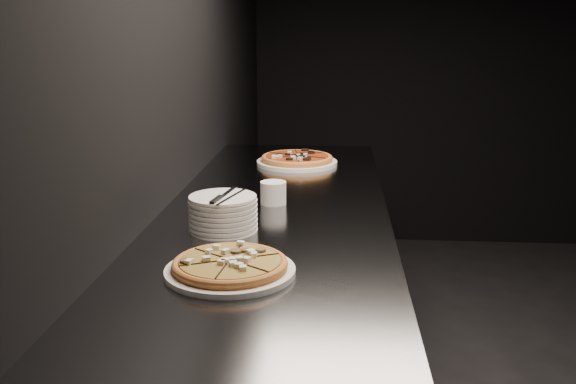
# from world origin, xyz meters

# --- Properties ---
(wall_left) EXTENTS (0.02, 5.00, 2.80)m
(wall_left) POSITION_xyz_m (-2.50, 0.00, 1.40)
(wall_left) COLOR black
(wall_left) RESTS_ON floor
(counter) EXTENTS (0.74, 2.44, 0.92)m
(counter) POSITION_xyz_m (-2.13, 0.00, 0.46)
(counter) COLOR slate
(counter) RESTS_ON floor
(pizza_mushroom) EXTENTS (0.38, 0.38, 0.04)m
(pizza_mushroom) POSITION_xyz_m (-2.19, -0.56, 0.94)
(pizza_mushroom) COLOR white
(pizza_mushroom) RESTS_ON counter
(pizza_tomato) EXTENTS (0.41, 0.41, 0.04)m
(pizza_tomato) POSITION_xyz_m (-2.11, 0.75, 0.94)
(pizza_tomato) COLOR white
(pizza_tomato) RESTS_ON counter
(plate_stack) EXTENTS (0.20, 0.20, 0.10)m
(plate_stack) POSITION_xyz_m (-2.26, -0.22, 0.97)
(plate_stack) COLOR white
(plate_stack) RESTS_ON counter
(cutlery) EXTENTS (0.10, 0.21, 0.01)m
(cutlery) POSITION_xyz_m (-2.25, -0.23, 1.03)
(cutlery) COLOR #B9BCC0
(cutlery) RESTS_ON plate_stack
(ramekin) EXTENTS (0.09, 0.09, 0.08)m
(ramekin) POSITION_xyz_m (-2.14, 0.09, 0.96)
(ramekin) COLOR silver
(ramekin) RESTS_ON counter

